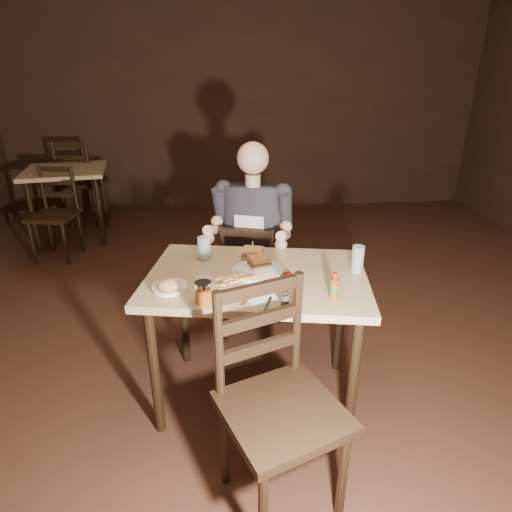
{
  "coord_description": "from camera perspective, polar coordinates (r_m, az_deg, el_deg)",
  "views": [
    {
      "loc": [
        -0.45,
        -2.16,
        1.71
      ],
      "look_at": [
        -0.25,
        -0.19,
        0.85
      ],
      "focal_mm": 30.0,
      "sensor_mm": 36.0,
      "label": 1
    }
  ],
  "objects": [
    {
      "name": "sandwich_right",
      "position": [
        2.18,
        0.45,
        -0.37
      ],
      "size": [
        0.12,
        0.11,
        0.09
      ],
      "primitive_type": null,
      "rotation": [
        0.0,
        0.0,
        0.27
      ],
      "color": "tan",
      "rests_on": "dinner_plate"
    },
    {
      "name": "glass_left",
      "position": [
        2.32,
        -6.93,
        1.02
      ],
      "size": [
        0.08,
        0.08,
        0.13
      ],
      "primitive_type": "cylinder",
      "rotation": [
        0.0,
        0.0,
        -0.19
      ],
      "color": "silver",
      "rests_on": "main_table"
    },
    {
      "name": "diner",
      "position": [
        2.68,
        -0.59,
        5.38
      ],
      "size": [
        0.62,
        0.55,
        0.9
      ],
      "primitive_type": null,
      "rotation": [
        0.0,
        0.0,
        -0.33
      ],
      "color": "#2D2E32",
      "rests_on": "chair_far"
    },
    {
      "name": "fork",
      "position": [
        1.92,
        -0.78,
        -5.62
      ],
      "size": [
        0.09,
        0.13,
        0.0
      ],
      "primitive_type": "cube",
      "rotation": [
        0.0,
        0.0,
        -0.57
      ],
      "color": "silver",
      "rests_on": "napkin"
    },
    {
      "name": "chair_near",
      "position": [
        1.79,
        3.57,
        -20.01
      ],
      "size": [
        0.59,
        0.61,
        0.96
      ],
      "primitive_type": null,
      "rotation": [
        0.0,
        0.0,
        0.37
      ],
      "color": "black",
      "rests_on": "ground"
    },
    {
      "name": "syrup_dispenser",
      "position": [
        1.89,
        -7.03,
        -4.86
      ],
      "size": [
        0.09,
        0.09,
        0.1
      ],
      "primitive_type": null,
      "rotation": [
        0.0,
        0.0,
        -0.19
      ],
      "color": "#883D0F",
      "rests_on": "main_table"
    },
    {
      "name": "ketchup_dollop",
      "position": [
        2.12,
        4.24,
        -2.3
      ],
      "size": [
        0.05,
        0.05,
        0.01
      ],
      "primitive_type": "ellipsoid",
      "rotation": [
        0.0,
        0.0,
        -0.19
      ],
      "color": "maroon",
      "rests_on": "dinner_plate"
    },
    {
      "name": "knife",
      "position": [
        1.85,
        1.36,
        -6.92
      ],
      "size": [
        0.08,
        0.18,
        0.0
      ],
      "primitive_type": "cube",
      "rotation": [
        0.0,
        0.0,
        -0.37
      ],
      "color": "silver",
      "rests_on": "napkin"
    },
    {
      "name": "pepper_shaker",
      "position": [
        1.86,
        3.9,
        -5.8
      ],
      "size": [
        0.04,
        0.04,
        0.06
      ],
      "primitive_type": null,
      "rotation": [
        0.0,
        0.0,
        -0.19
      ],
      "color": "#38332D",
      "rests_on": "main_table"
    },
    {
      "name": "glass_right",
      "position": [
        2.21,
        13.39,
        -0.41
      ],
      "size": [
        0.07,
        0.07,
        0.14
      ],
      "primitive_type": "cylinder",
      "rotation": [
        0.0,
        0.0,
        -0.19
      ],
      "color": "silver",
      "rests_on": "main_table"
    },
    {
      "name": "bg_chair_far",
      "position": [
        5.57,
        -22.1,
        9.12
      ],
      "size": [
        0.52,
        0.56,
        1.0
      ],
      "primitive_type": null,
      "rotation": [
        0.0,
        0.0,
        3.01
      ],
      "color": "black",
      "rests_on": "ground"
    },
    {
      "name": "chair_far",
      "position": [
        2.89,
        -0.34,
        -3.07
      ],
      "size": [
        0.5,
        0.53,
        0.84
      ],
      "primitive_type": null,
      "rotation": [
        0.0,
        0.0,
        2.82
      ],
      "color": "black",
      "rests_on": "ground"
    },
    {
      "name": "side_plate",
      "position": [
        2.05,
        -11.4,
        -4.18
      ],
      "size": [
        0.19,
        0.19,
        0.01
      ],
      "primitive_type": "cylinder",
      "rotation": [
        0.0,
        0.0,
        -0.19
      ],
      "color": "white",
      "rests_on": "main_table"
    },
    {
      "name": "bread_roll",
      "position": [
        1.99,
        -11.57,
        -3.88
      ],
      "size": [
        0.12,
        0.11,
        0.06
      ],
      "primitive_type": "ellipsoid",
      "rotation": [
        0.0,
        0.0,
        -0.19
      ],
      "color": "#B77D50",
      "rests_on": "side_plate"
    },
    {
      "name": "hot_sauce",
      "position": [
        1.94,
        10.41,
        -3.84
      ],
      "size": [
        0.04,
        0.04,
        0.12
      ],
      "primitive_type": null,
      "rotation": [
        0.0,
        0.0,
        -0.19
      ],
      "color": "#883D0F",
      "rests_on": "main_table"
    },
    {
      "name": "dinner_plate",
      "position": [
        2.16,
        0.26,
        -2.11
      ],
      "size": [
        0.29,
        0.29,
        0.01
      ],
      "primitive_type": "cylinder",
      "rotation": [
        0.0,
        0.0,
        -0.19
      ],
      "color": "white",
      "rests_on": "main_table"
    },
    {
      "name": "fries_pile",
      "position": [
        2.05,
        -2.94,
        -2.88
      ],
      "size": [
        0.26,
        0.2,
        0.04
      ],
      "primitive_type": null,
      "rotation": [
        0.0,
        0.0,
        -0.19
      ],
      "color": "#F0B96D",
      "rests_on": "dinner_plate"
    },
    {
      "name": "bg_chair_near",
      "position": [
        4.57,
        -25.44,
        4.9
      ],
      "size": [
        0.47,
        0.5,
        0.87
      ],
      "primitive_type": null,
      "rotation": [
        0.0,
        0.0,
        -0.18
      ],
      "color": "black",
      "rests_on": "ground"
    },
    {
      "name": "salt_shaker",
      "position": [
        1.92,
        5.44,
        -4.82
      ],
      "size": [
        0.04,
        0.04,
        0.06
      ],
      "primitive_type": null,
      "rotation": [
        0.0,
        0.0,
        -0.19
      ],
      "color": "white",
      "rests_on": "main_table"
    },
    {
      "name": "main_table",
      "position": [
        2.19,
        0.13,
        -4.63
      ],
      "size": [
        1.21,
        0.92,
        0.77
      ],
      "rotation": [
        0.0,
        0.0,
        -0.19
      ],
      "color": "tan",
      "rests_on": "ground"
    },
    {
      "name": "bg_table",
      "position": [
        5.02,
        -24.01,
        9.55
      ],
      "size": [
        0.92,
        0.92,
        0.77
      ],
      "rotation": [
        0.0,
        0.0,
        0.16
      ],
      "color": "tan",
      "rests_on": "ground"
    },
    {
      "name": "sandwich_left",
      "position": [
        2.27,
        -0.44,
        0.72
      ],
      "size": [
        0.13,
        0.12,
        0.1
      ],
      "primitive_type": null,
      "rotation": [
        0.0,
        0.0,
        -0.3
      ],
      "color": "tan",
      "rests_on": "dinner_plate"
    },
    {
      "name": "napkin",
      "position": [
        1.95,
        0.64,
        -5.39
      ],
      "size": [
        0.16,
        0.15,
        0.0
      ],
      "primitive_type": "cube",
      "rotation": [
        0.0,
        0.0,
        0.25
      ],
      "color": "white",
      "rests_on": "main_table"
    },
    {
      "name": "room_shell",
      "position": [
        2.23,
        6.14,
        15.3
      ],
      "size": [
        7.0,
        7.0,
        7.0
      ],
      "color": "black",
      "rests_on": "ground"
    }
  ]
}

